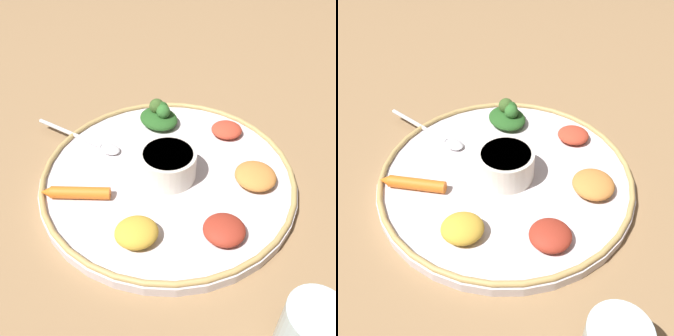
{
  "view_description": "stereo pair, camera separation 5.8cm",
  "coord_description": "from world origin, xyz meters",
  "views": [
    {
      "loc": [
        -0.22,
        0.36,
        0.42
      ],
      "look_at": [
        0.0,
        0.0,
        0.03
      ],
      "focal_mm": 42.14,
      "sensor_mm": 36.0,
      "label": 1
    },
    {
      "loc": [
        -0.26,
        0.33,
        0.42
      ],
      "look_at": [
        0.0,
        0.0,
        0.03
      ],
      "focal_mm": 42.14,
      "sensor_mm": 36.0,
      "label": 2
    }
  ],
  "objects": [
    {
      "name": "ground_plane",
      "position": [
        0.0,
        0.0,
        0.0
      ],
      "size": [
        2.4,
        2.4,
        0.0
      ],
      "primitive_type": "plane",
      "color": "olive"
    },
    {
      "name": "platter",
      "position": [
        0.0,
        0.0,
        0.01
      ],
      "size": [
        0.38,
        0.38,
        0.02
      ],
      "primitive_type": "cylinder",
      "color": "silver",
      "rests_on": "ground_plane"
    },
    {
      "name": "platter_rim",
      "position": [
        0.0,
        0.0,
        0.02
      ],
      "size": [
        0.37,
        0.37,
        0.01
      ],
      "primitive_type": "torus",
      "color": "tan",
      "rests_on": "platter"
    },
    {
      "name": "center_bowl",
      "position": [
        0.0,
        0.0,
        0.04
      ],
      "size": [
        0.08,
        0.08,
        0.04
      ],
      "color": "silver",
      "rests_on": "platter"
    },
    {
      "name": "spoon",
      "position": [
        0.15,
        -0.0,
        0.02
      ],
      "size": [
        0.17,
        0.02,
        0.01
      ],
      "color": "silver",
      "rests_on": "platter"
    },
    {
      "name": "greens_pile",
      "position": [
        0.08,
        -0.1,
        0.03
      ],
      "size": [
        0.08,
        0.07,
        0.04
      ],
      "color": "#23511E",
      "rests_on": "platter"
    },
    {
      "name": "carrot_near_spoon",
      "position": [
        0.09,
        0.1,
        0.02
      ],
      "size": [
        0.09,
        0.06,
        0.02
      ],
      "color": "orange",
      "rests_on": "platter"
    },
    {
      "name": "mound_berbere_red",
      "position": [
        -0.03,
        -0.14,
        0.03
      ],
      "size": [
        0.07,
        0.06,
        0.02
      ],
      "primitive_type": "ellipsoid",
      "rotation": [
        0.0,
        0.0,
        0.42
      ],
      "color": "#B73D28",
      "rests_on": "platter"
    },
    {
      "name": "mound_beet",
      "position": [
        -0.12,
        0.06,
        0.03
      ],
      "size": [
        0.07,
        0.07,
        0.02
      ],
      "primitive_type": "ellipsoid",
      "rotation": [
        0.0,
        0.0,
        1.94
      ],
      "color": "maroon",
      "rests_on": "platter"
    },
    {
      "name": "mound_squash",
      "position": [
        -0.12,
        -0.05,
        0.03
      ],
      "size": [
        0.09,
        0.08,
        0.02
      ],
      "primitive_type": "ellipsoid",
      "rotation": [
        0.0,
        0.0,
        4.03
      ],
      "color": "#C67A38",
      "rests_on": "platter"
    },
    {
      "name": "mound_lentil_yellow",
      "position": [
        -0.03,
        0.12,
        0.03
      ],
      "size": [
        0.08,
        0.07,
        0.03
      ],
      "primitive_type": "ellipsoid",
      "rotation": [
        0.0,
        0.0,
        3.86
      ],
      "color": "gold",
      "rests_on": "platter"
    }
  ]
}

